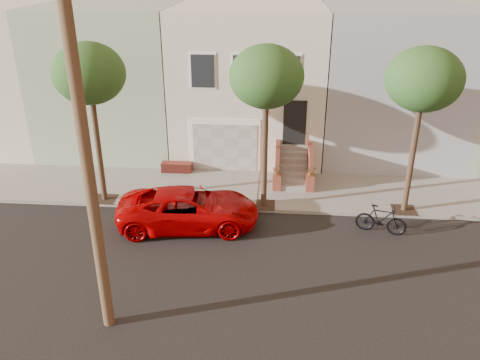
{
  "coord_description": "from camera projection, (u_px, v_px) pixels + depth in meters",
  "views": [
    {
      "loc": [
        1.43,
        -13.52,
        9.21
      ],
      "look_at": [
        0.12,
        3.0,
        1.62
      ],
      "focal_mm": 36.68,
      "sensor_mm": 36.0,
      "label": 1
    }
  ],
  "objects": [
    {
      "name": "ground",
      "position": [
        229.0,
        262.0,
        16.19
      ],
      "size": [
        90.0,
        90.0,
        0.0
      ],
      "primitive_type": "plane",
      "color": "black",
      "rests_on": "ground"
    },
    {
      "name": "motorcycle",
      "position": [
        381.0,
        219.0,
        17.7
      ],
      "size": [
        1.89,
        0.98,
        1.09
      ],
      "primitive_type": "imported",
      "rotation": [
        0.0,
        0.0,
        1.3
      ],
      "color": "black",
      "rests_on": "ground"
    },
    {
      "name": "tree_right",
      "position": [
        424.0,
        81.0,
        17.07
      ],
      "size": [
        2.7,
        2.57,
        6.3
      ],
      "color": "#2D2116",
      "rests_on": "sidewalk"
    },
    {
      "name": "sidewalk",
      "position": [
        241.0,
        190.0,
        21.01
      ],
      "size": [
        40.0,
        3.7,
        0.15
      ],
      "primitive_type": "cube",
      "color": "gray",
      "rests_on": "ground"
    },
    {
      "name": "tree_mid",
      "position": [
        266.0,
        78.0,
        17.47
      ],
      "size": [
        2.7,
        2.57,
        6.3
      ],
      "color": "#2D2116",
      "rests_on": "sidewalk"
    },
    {
      "name": "pickup_truck",
      "position": [
        189.0,
        209.0,
        18.09
      ],
      "size": [
        5.4,
        2.94,
        1.44
      ],
      "primitive_type": "imported",
      "rotation": [
        0.0,
        0.0,
        1.68
      ],
      "color": "#B30002",
      "rests_on": "ground"
    },
    {
      "name": "house_row",
      "position": [
        250.0,
        77.0,
        24.81
      ],
      "size": [
        33.1,
        11.7,
        7.0
      ],
      "color": "beige",
      "rests_on": "sidewalk"
    },
    {
      "name": "tree_left",
      "position": [
        89.0,
        75.0,
        17.93
      ],
      "size": [
        2.7,
        2.57,
        6.3
      ],
      "color": "#2D2116",
      "rests_on": "sidewalk"
    }
  ]
}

